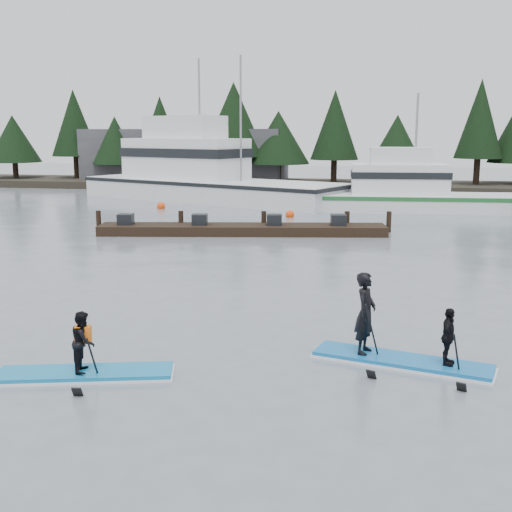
% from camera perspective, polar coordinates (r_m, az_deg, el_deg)
% --- Properties ---
extents(ground, '(160.00, 160.00, 0.00)m').
position_cam_1_polar(ground, '(13.72, -4.91, -9.22)').
color(ground, slate).
rests_on(ground, ground).
extents(far_shore, '(70.00, 8.00, 0.60)m').
position_cam_1_polar(far_shore, '(54.66, 7.35, 6.22)').
color(far_shore, '#2D281E').
rests_on(far_shore, ground).
extents(treeline, '(60.00, 4.00, 8.00)m').
position_cam_1_polar(treeline, '(54.69, 7.34, 5.90)').
color(treeline, black).
rests_on(treeline, ground).
extents(waterfront_building, '(18.00, 6.00, 5.00)m').
position_cam_1_polar(waterfront_building, '(59.09, -6.29, 8.72)').
color(waterfront_building, '#4C4C51').
rests_on(waterfront_building, ground).
extents(fishing_boat_large, '(20.26, 12.82, 10.89)m').
position_cam_1_polar(fishing_boat_large, '(45.82, -4.58, 6.06)').
color(fishing_boat_large, silver).
rests_on(fishing_boat_large, ground).
extents(fishing_boat_medium, '(12.98, 4.54, 7.83)m').
position_cam_1_polar(fishing_boat_medium, '(40.62, 14.17, 4.71)').
color(fishing_boat_medium, silver).
rests_on(fishing_boat_medium, ground).
extents(floating_dock, '(13.52, 4.05, 0.45)m').
position_cam_1_polar(floating_dock, '(30.16, -1.22, 2.37)').
color(floating_dock, black).
rests_on(floating_dock, ground).
extents(buoy_b, '(0.49, 0.49, 0.49)m').
position_cam_1_polar(buoy_b, '(36.40, 3.03, 3.48)').
color(buoy_b, '#E83F0B').
rests_on(buoy_b, ground).
extents(buoy_a, '(0.52, 0.52, 0.52)m').
position_cam_1_polar(buoy_a, '(40.86, -8.44, 4.19)').
color(buoy_a, '#E83F0B').
rests_on(buoy_a, ground).
extents(paddleboard_solo, '(3.48, 1.69, 1.80)m').
position_cam_1_polar(paddleboard_solo, '(13.11, -15.01, -8.73)').
color(paddleboard_solo, '#1171A8').
rests_on(paddleboard_solo, ground).
extents(paddleboard_duo, '(3.73, 1.76, 2.35)m').
position_cam_1_polar(paddleboard_duo, '(13.64, 12.32, -6.92)').
color(paddleboard_duo, '#1264A9').
rests_on(paddleboard_duo, ground).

